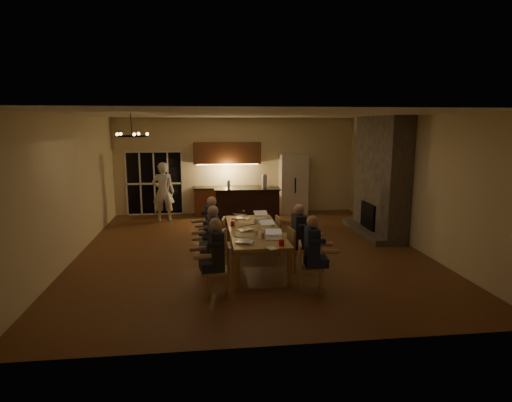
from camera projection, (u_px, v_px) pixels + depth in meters
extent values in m
plane|color=brown|center=(250.00, 250.00, 10.25)|extent=(9.00, 9.00, 0.00)
cube|color=beige|center=(236.00, 166.00, 14.38)|extent=(8.00, 0.04, 3.20)
cube|color=beige|center=(70.00, 187.00, 9.49)|extent=(0.04, 9.00, 3.20)
cube|color=beige|center=(413.00, 182.00, 10.45)|extent=(0.04, 9.00, 3.20)
cube|color=white|center=(250.00, 114.00, 9.68)|extent=(8.00, 9.00, 0.04)
cube|color=black|center=(155.00, 184.00, 14.11)|extent=(1.86, 0.08, 2.10)
cube|color=#5F554B|center=(381.00, 176.00, 11.58)|extent=(0.58, 2.50, 3.20)
cube|color=beige|center=(293.00, 184.00, 14.35)|extent=(0.90, 0.68, 2.00)
cube|color=#AF8846|center=(255.00, 246.00, 9.27)|extent=(1.10, 2.94, 0.75)
cube|color=black|center=(247.00, 206.00, 12.98)|extent=(2.01, 0.76, 1.08)
imported|color=silver|center=(163.00, 192.00, 13.20)|extent=(0.68, 0.46, 1.85)
torus|color=black|center=(132.00, 136.00, 8.58)|extent=(0.64, 0.64, 0.03)
cylinder|color=white|center=(256.00, 233.00, 8.71)|extent=(0.08, 0.08, 0.10)
cylinder|color=white|center=(256.00, 221.00, 9.77)|extent=(0.07, 0.07, 0.10)
cylinder|color=white|center=(233.00, 220.00, 9.92)|extent=(0.08, 0.08, 0.10)
cylinder|color=red|center=(282.00, 243.00, 7.95)|extent=(0.10, 0.10, 0.12)
cylinder|color=red|center=(233.00, 224.00, 9.48)|extent=(0.09, 0.09, 0.12)
cylinder|color=#B2B2B7|center=(263.00, 235.00, 8.47)|extent=(0.07, 0.07, 0.12)
cylinder|color=#3F0F0C|center=(244.00, 213.00, 10.59)|extent=(0.07, 0.07, 0.12)
cylinder|color=#B2B2B7|center=(273.00, 223.00, 9.52)|extent=(0.06, 0.06, 0.12)
cylinder|color=white|center=(277.00, 235.00, 8.67)|extent=(0.24, 0.24, 0.02)
cylinder|color=white|center=(245.00, 240.00, 8.33)|extent=(0.24, 0.24, 0.02)
cylinder|color=white|center=(267.00, 221.00, 9.95)|extent=(0.23, 0.23, 0.02)
cube|color=white|center=(272.00, 248.00, 7.79)|extent=(0.21, 0.25, 0.01)
cylinder|color=#99999E|center=(229.00, 184.00, 12.86)|extent=(0.08, 0.08, 0.24)
cube|color=silver|center=(264.00, 181.00, 12.94)|extent=(0.15, 0.15, 0.40)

